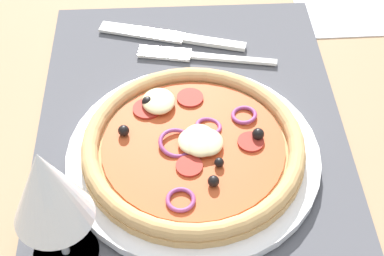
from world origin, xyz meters
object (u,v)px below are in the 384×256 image
(plate, at_px, (197,156))
(pizza, at_px, (197,145))
(fork, at_px, (199,56))
(napkin, at_px, (341,5))
(knife, at_px, (170,36))
(wine_glass, at_px, (47,190))

(plate, distance_m, pizza, 0.02)
(fork, bearing_deg, napkin, -142.48)
(napkin, bearing_deg, plate, 141.39)
(knife, height_order, napkin, knife)
(plate, xyz_separation_m, fork, (0.17, -0.01, -0.00))
(plate, distance_m, wine_glass, 0.19)
(knife, bearing_deg, fork, 146.73)
(knife, xyz_separation_m, napkin, (0.07, -0.25, -0.00))
(plate, bearing_deg, wine_glass, 129.45)
(plate, xyz_separation_m, napkin, (0.28, -0.22, -0.01))
(plate, bearing_deg, pizza, 21.95)
(pizza, distance_m, knife, 0.21)
(knife, distance_m, wine_glass, 0.35)
(pizza, xyz_separation_m, knife, (0.21, 0.02, -0.02))
(pizza, height_order, knife, pizza)
(pizza, relative_size, wine_glass, 1.61)
(napkin, bearing_deg, pizza, 141.27)
(wine_glass, distance_m, napkin, 0.54)
(wine_glass, bearing_deg, napkin, -42.47)
(pizza, relative_size, napkin, 1.64)
(plate, distance_m, napkin, 0.36)
(pizza, bearing_deg, plate, -158.05)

